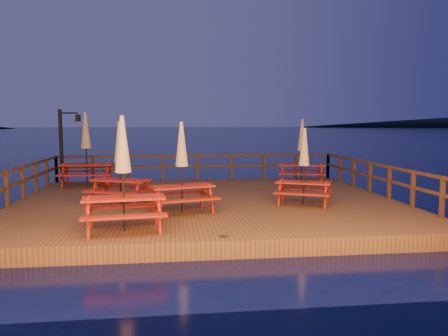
{
  "coord_description": "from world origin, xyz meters",
  "views": [
    {
      "loc": [
        -1.11,
        -13.85,
        2.88
      ],
      "look_at": [
        0.65,
        0.6,
        1.35
      ],
      "focal_mm": 35.0,
      "sensor_mm": 36.0,
      "label": 1
    }
  ],
  "objects_px": {
    "lamp_post": "(65,139)",
    "picnic_table_0": "(123,172)",
    "picnic_table_1": "(120,161)",
    "picnic_table_2": "(86,148)"
  },
  "relations": [
    {
      "from": "picnic_table_0",
      "to": "picnic_table_1",
      "type": "relative_size",
      "value": 1.05
    },
    {
      "from": "lamp_post",
      "to": "picnic_table_1",
      "type": "xyz_separation_m",
      "value": [
        2.74,
        -4.99,
        -0.49
      ]
    },
    {
      "from": "picnic_table_1",
      "to": "picnic_table_2",
      "type": "distance_m",
      "value": 4.45
    },
    {
      "from": "lamp_post",
      "to": "picnic_table_2",
      "type": "height_order",
      "value": "lamp_post"
    },
    {
      "from": "picnic_table_2",
      "to": "lamp_post",
      "type": "bearing_deg",
      "value": 136.8
    },
    {
      "from": "picnic_table_0",
      "to": "lamp_post",
      "type": "bearing_deg",
      "value": 104.08
    },
    {
      "from": "lamp_post",
      "to": "picnic_table_0",
      "type": "height_order",
      "value": "lamp_post"
    },
    {
      "from": "lamp_post",
      "to": "picnic_table_1",
      "type": "relative_size",
      "value": 1.2
    },
    {
      "from": "picnic_table_0",
      "to": "picnic_table_2",
      "type": "distance_m",
      "value": 7.81
    },
    {
      "from": "lamp_post",
      "to": "picnic_table_2",
      "type": "distance_m",
      "value": 1.38
    }
  ]
}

